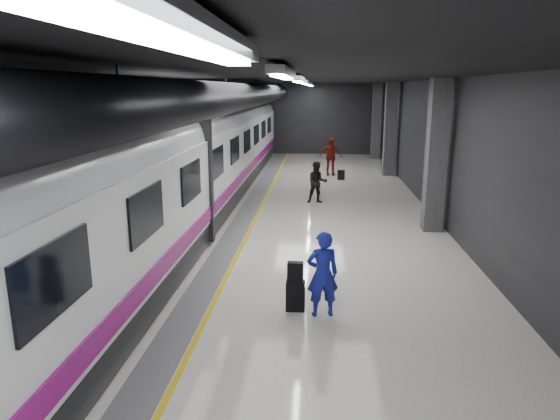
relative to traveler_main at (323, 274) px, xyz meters
name	(u,v)px	position (x,y,z in m)	size (l,w,h in m)	color
ground	(277,246)	(-1.21, 4.18, -0.83)	(40.00, 40.00, 0.00)	silver
platform_hall	(269,113)	(-1.50, 5.14, 2.71)	(10.02, 40.02, 4.51)	black
train	(156,170)	(-4.46, 4.18, 1.24)	(3.05, 38.00, 4.05)	black
traveler_main	(323,274)	(0.00, 0.00, 0.00)	(0.60, 0.40, 1.65)	#1F19BC
suitcase_main	(295,296)	(-0.51, 0.19, -0.53)	(0.36, 0.23, 0.59)	black
shoulder_bag	(295,272)	(-0.52, 0.16, -0.04)	(0.30, 0.16, 0.39)	black
traveler_far_a	(317,182)	(-0.15, 9.59, -0.05)	(0.76, 0.59, 1.56)	black
traveler_far_b	(330,156)	(0.46, 15.92, 0.10)	(1.09, 0.45, 1.85)	maroon
suitcase_far	(341,175)	(0.96, 14.63, -0.60)	(0.31, 0.20, 0.46)	black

